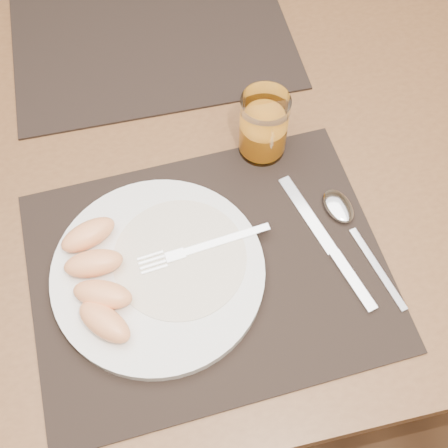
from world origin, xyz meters
TOP-DOWN VIEW (x-y plane):
  - ground at (0.00, 0.00)m, footprint 5.00×5.00m
  - table at (0.00, 0.00)m, footprint 1.40×0.90m
  - placemat_near at (-0.01, -0.22)m, footprint 0.47×0.37m
  - placemat_far at (-0.02, 0.22)m, footprint 0.45×0.35m
  - plate at (-0.08, -0.21)m, footprint 0.27×0.27m
  - plate_dressing at (-0.05, -0.20)m, footprint 0.17×0.17m
  - fork at (-0.03, -0.20)m, footprint 0.18×0.04m
  - knife at (0.15, -0.23)m, footprint 0.07×0.22m
  - spoon at (0.18, -0.18)m, footprint 0.06×0.19m
  - juice_glass at (0.10, -0.05)m, footprint 0.07×0.07m
  - grapefruit_wedges at (-0.15, -0.21)m, footprint 0.09×0.19m

SIDE VIEW (x-z plane):
  - ground at x=0.00m, z-range 0.00..0.00m
  - table at x=0.00m, z-range 0.29..1.04m
  - placemat_near at x=-0.01m, z-range 0.75..0.75m
  - placemat_far at x=-0.02m, z-range 0.75..0.75m
  - knife at x=0.15m, z-range 0.75..0.76m
  - spoon at x=0.18m, z-range 0.75..0.77m
  - plate at x=-0.08m, z-range 0.75..0.77m
  - plate_dressing at x=-0.05m, z-range 0.77..0.77m
  - fork at x=-0.03m, z-range 0.77..0.77m
  - grapefruit_wedges at x=-0.15m, z-range 0.77..0.80m
  - juice_glass at x=0.10m, z-range 0.75..0.85m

